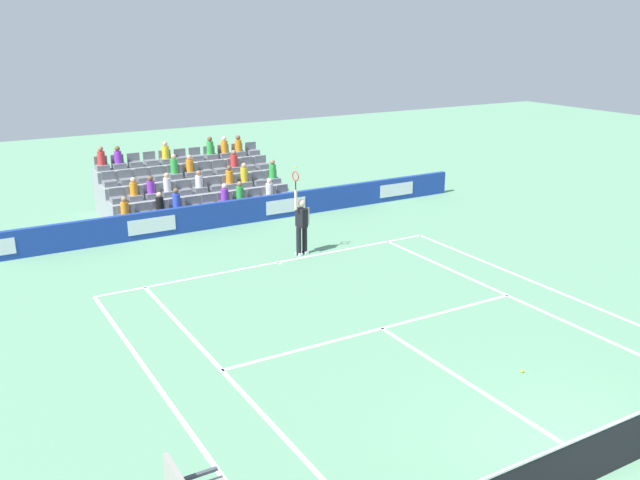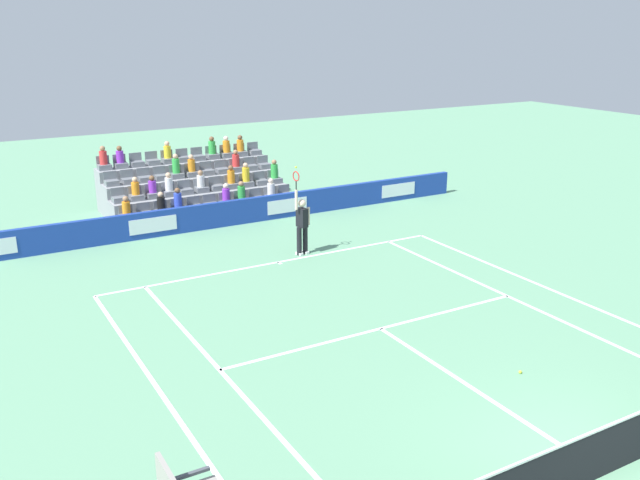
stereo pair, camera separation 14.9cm
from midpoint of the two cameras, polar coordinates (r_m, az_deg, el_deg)
The scene contains 14 objects.
ground_plane at distance 12.70m, azimuth 22.50°, elevation -17.41°, with size 80.00×80.00×0.00m, color #669E77.
line_baseline at distance 21.03m, azimuth -3.72°, elevation -1.85°, with size 10.97×0.10×0.01m, color white.
line_service at distance 16.65m, azimuth 4.89°, elevation -7.30°, with size 8.23×0.10×0.01m, color white.
line_centre_service at distance 14.46m, azimuth 12.33°, elevation -11.80°, with size 0.10×6.40×0.01m, color white.
line_singles_sideline_left at distance 14.52m, azimuth -7.73°, elevation -11.39°, with size 0.10×11.89×0.01m, color white.
line_singles_sideline_right at distance 18.86m, azimuth 16.03°, elevation -4.88°, with size 0.10×11.89×0.01m, color white.
line_doubles_sideline_left at distance 14.14m, azimuth -12.98°, elevation -12.57°, with size 0.10×11.89×0.01m, color white.
line_doubles_sideline_right at distance 19.83m, azimuth 18.80°, elevation -4.04°, with size 0.10×11.89×0.01m, color white.
line_centre_mark at distance 20.95m, azimuth -3.60°, elevation -1.93°, with size 0.10×0.20×0.01m, color white.
sponsor_barrier at distance 24.76m, azimuth -8.36°, elevation 2.11°, with size 20.39×0.22×0.91m.
tennis_net at distance 12.43m, azimuth 22.77°, elevation -15.53°, with size 11.97×0.10×1.07m.
tennis_player at distance 21.42m, azimuth -1.75°, elevation 1.33°, with size 0.53×0.39×2.85m.
stadium_stand at distance 27.35m, azimuth -10.72°, elevation 4.01°, with size 6.82×3.80×2.58m.
loose_tennis_ball at distance 15.22m, azimuth 16.12°, elevation -10.40°, with size 0.07×0.07×0.07m, color #D1E533.
Camera 1 is at (8.87, 5.84, 7.02)m, focal length 38.61 mm.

